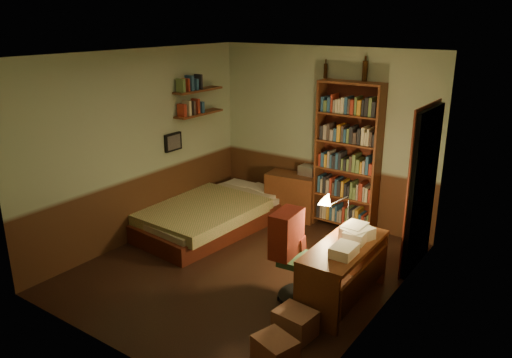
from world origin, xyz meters
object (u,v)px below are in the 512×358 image
Objects in this scene: dresser at (292,196)px; bookshelf at (347,158)px; desk_lamp at (349,201)px; office_chair at (303,258)px; cardboard_box_a at (275,352)px; desk at (343,273)px; bed at (212,205)px; cardboard_box_b at (295,323)px; mini_stereo at (308,170)px.

dresser is 0.36× the size of bookshelf.
desk_lamp reaches higher than office_chair.
office_chair is (1.32, -1.99, 0.16)m from dresser.
cardboard_box_a is (0.36, -1.09, -0.37)m from office_chair.
desk_lamp is at bearing -48.19° from dresser.
bookshelf is at bearing 97.79° from office_chair.
desk is at bearing 24.57° from office_chair.
dresser is 0.77× the size of office_chair.
desk is 1.33m from cardboard_box_a.
bed reaches higher than desk.
dresser reaches higher than cardboard_box_b.
desk reaches higher than cardboard_box_a.
cardboard_box_a is (0.13, -1.72, -0.89)m from desk_lamp.
cardboard_box_b is (2.37, -1.59, -0.21)m from bed.
cardboard_box_b is at bearing 99.19° from cardboard_box_a.
bed is 2.44m from desk_lamp.
office_chair is at bearing -19.94° from bed.
cardboard_box_b is (-0.08, 0.48, -0.00)m from cardboard_box_a.
dresser is 1.12m from bookshelf.
mini_stereo is 0.70× the size of cardboard_box_b.
dresser is 1.14× the size of desk_lamp.
cardboard_box_b is (1.40, -2.72, -0.64)m from mini_stereo.
desk is (2.47, -0.76, -0.00)m from bed.
cardboard_box_b is at bearing -98.11° from desk.
bed is at bearing -146.21° from bookshelf.
mini_stereo is at bearing 114.78° from cardboard_box_a.
desk is 0.81m from desk_lamp.
dresser is at bearing -146.27° from mini_stereo.
cardboard_box_b is at bearing -78.22° from desk_lamp.
bookshelf is (0.65, -0.04, 0.31)m from mini_stereo.
dresser is at bearing 121.65° from cardboard_box_b.
office_chair reaches higher than dresser.
desk is at bearing -49.92° from mini_stereo.
bed is at bearing -128.94° from mini_stereo.
office_chair is (0.48, -2.07, -0.57)m from bookshelf.
bookshelf is at bearing -1.99° from mini_stereo.
mini_stereo reaches higher than cardboard_box_b.
office_chair is 1.21m from cardboard_box_a.
dresser is 2.99× the size of mini_stereo.
bed is 2.93× the size of dresser.
desk_lamp is (1.55, -1.36, 0.67)m from dresser.
mini_stereo reaches higher than cardboard_box_a.
bookshelf is 1.70× the size of desk.
dresser is 2.17m from desk_lamp.
bookshelf reaches higher than bed.
mini_stereo reaches higher than bed.
office_chair is at bearing 108.06° from cardboard_box_a.
mini_stereo is (0.20, 0.13, 0.42)m from dresser.
desk_lamp is 1.52m from cardboard_box_b.
desk is 0.86m from cardboard_box_b.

